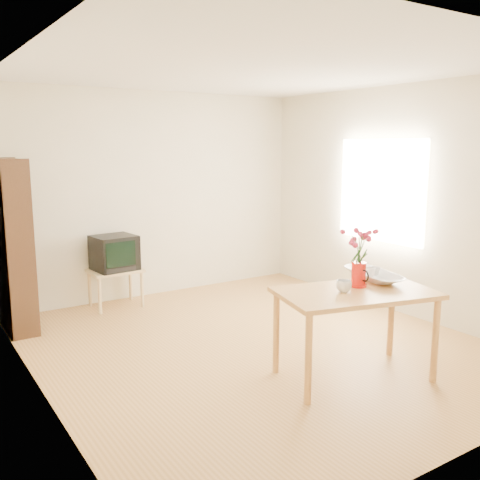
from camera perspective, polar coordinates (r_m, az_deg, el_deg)
room at (r=5.03m, az=2.12°, el=2.92°), size 4.50×4.50×4.50m
table at (r=4.53m, az=12.21°, el=-6.44°), size 1.41×1.01×0.75m
tv_stand at (r=6.59m, az=-13.17°, el=-3.70°), size 0.60×0.45×0.46m
bookshelf at (r=6.00m, az=-22.94°, el=-1.16°), size 0.28×0.70×1.80m
pitcher at (r=4.61m, az=12.51°, el=-3.72°), size 0.14×0.22×0.21m
flowers at (r=4.56m, az=12.65°, el=-0.35°), size 0.24×0.24×0.34m
mug at (r=4.43m, az=11.02°, el=-4.87°), size 0.17×0.17×0.10m
bowl at (r=4.85m, az=14.13°, el=-1.73°), size 0.52×0.52×0.42m
teacup_a at (r=4.83m, az=13.79°, el=-2.24°), size 0.11×0.11×0.07m
teacup_b at (r=4.91m, az=14.30°, el=-2.11°), size 0.08×0.08×0.07m
television at (r=6.54m, az=-13.31°, el=-1.26°), size 0.52×0.49×0.41m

